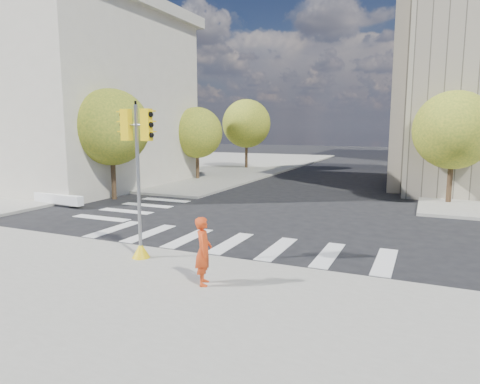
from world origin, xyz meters
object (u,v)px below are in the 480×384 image
Objects in this scene: lamp_near at (460,121)px; traffic_signal at (139,193)px; planter_wall at (44,197)px; photographer at (203,251)px; lamp_far at (450,123)px.

lamp_near is 21.61m from traffic_signal.
planter_wall is (-11.24, 6.28, -1.82)m from traffic_signal.
traffic_signal is 13.00m from planter_wall.
traffic_signal reaches higher than photographer.
traffic_signal is 3.39m from photographer.
traffic_signal reaches higher than planter_wall.
lamp_near is at bearing 64.71° from traffic_signal.
lamp_near reaches higher than planter_wall.
traffic_signal is at bearing -23.22° from planter_wall.
planter_wall is at bearing -128.02° from lamp_far.
lamp_far reaches higher than planter_wall.
lamp_far is (0.00, 14.00, 0.00)m from lamp_near.
lamp_near is at bearing -90.00° from lamp_far.
lamp_far is 1.67× the size of traffic_signal.
lamp_near is 21.78m from photographer.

